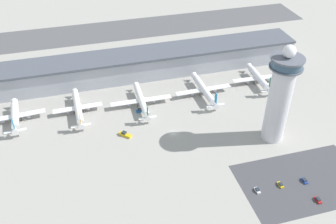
{
  "coord_description": "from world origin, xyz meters",
  "views": [
    {
      "loc": [
        -47.68,
        -161.44,
        139.16
      ],
      "look_at": [
        0.2,
        12.69,
        6.42
      ],
      "focal_mm": 40.0,
      "sensor_mm": 36.0,
      "label": 1
    }
  ],
  "objects_px": {
    "airplane_gate_alpha": "(15,116)",
    "car_white_wagon": "(257,190)",
    "control_tower": "(280,96)",
    "airplane_gate_delta": "(204,90)",
    "airplane_gate_bravo": "(78,108)",
    "service_truck_catering": "(140,111)",
    "car_silver_sedan": "(318,200)",
    "car_yellow_taxi": "(304,181)",
    "car_green_van": "(280,185)",
    "airplane_gate_charlie": "(141,101)",
    "airplane_gate_echo": "(259,78)",
    "service_truck_fuel": "(125,134)"
  },
  "relations": [
    {
      "from": "airplane_gate_alpha",
      "to": "car_white_wagon",
      "type": "height_order",
      "value": "airplane_gate_alpha"
    },
    {
      "from": "control_tower",
      "to": "car_white_wagon",
      "type": "xyz_separation_m",
      "value": [
        -26.27,
        -35.27,
        -27.91
      ]
    },
    {
      "from": "airplane_gate_delta",
      "to": "airplane_gate_bravo",
      "type": "bearing_deg",
      "value": 179.01
    },
    {
      "from": "control_tower",
      "to": "service_truck_catering",
      "type": "xyz_separation_m",
      "value": [
        -67.55,
        44.19,
        -27.67
      ]
    },
    {
      "from": "car_silver_sedan",
      "to": "car_yellow_taxi",
      "type": "bearing_deg",
      "value": 87.22
    },
    {
      "from": "control_tower",
      "to": "car_green_van",
      "type": "xyz_separation_m",
      "value": [
        -13.56,
        -35.01,
        -27.94
      ]
    },
    {
      "from": "control_tower",
      "to": "car_yellow_taxi",
      "type": "xyz_separation_m",
      "value": [
        -0.62,
        -35.71,
        -27.95
      ]
    },
    {
      "from": "airplane_gate_charlie",
      "to": "car_white_wagon",
      "type": "bearing_deg",
      "value": -65.27
    },
    {
      "from": "control_tower",
      "to": "car_yellow_taxi",
      "type": "relative_size",
      "value": 13.69
    },
    {
      "from": "airplane_gate_alpha",
      "to": "car_silver_sedan",
      "type": "bearing_deg",
      "value": -35.93
    },
    {
      "from": "airplane_gate_delta",
      "to": "car_green_van",
      "type": "bearing_deg",
      "value": -83.88
    },
    {
      "from": "airplane_gate_echo",
      "to": "car_yellow_taxi",
      "type": "xyz_separation_m",
      "value": [
        -19.51,
        -91.05,
        -3.83
      ]
    },
    {
      "from": "airplane_gate_alpha",
      "to": "airplane_gate_delta",
      "type": "xyz_separation_m",
      "value": [
        119.48,
        -2.35,
        -0.18
      ]
    },
    {
      "from": "service_truck_catering",
      "to": "car_silver_sedan",
      "type": "relative_size",
      "value": 1.4
    },
    {
      "from": "car_white_wagon",
      "to": "airplane_gate_echo",
      "type": "bearing_deg",
      "value": 63.51
    },
    {
      "from": "airplane_gate_delta",
      "to": "car_yellow_taxi",
      "type": "distance_m",
      "value": 90.03
    },
    {
      "from": "car_white_wagon",
      "to": "car_yellow_taxi",
      "type": "relative_size",
      "value": 0.96
    },
    {
      "from": "airplane_gate_bravo",
      "to": "car_silver_sedan",
      "type": "distance_m",
      "value": 145.22
    },
    {
      "from": "airplane_gate_alpha",
      "to": "car_yellow_taxi",
      "type": "distance_m",
      "value": 167.65
    },
    {
      "from": "airplane_gate_bravo",
      "to": "airplane_gate_delta",
      "type": "height_order",
      "value": "airplane_gate_delta"
    },
    {
      "from": "airplane_gate_charlie",
      "to": "service_truck_fuel",
      "type": "xyz_separation_m",
      "value": [
        -15.48,
        -26.49,
        -3.36
      ]
    },
    {
      "from": "service_truck_fuel",
      "to": "car_yellow_taxi",
      "type": "relative_size",
      "value": 1.71
    },
    {
      "from": "airplane_gate_bravo",
      "to": "car_white_wagon",
      "type": "relative_size",
      "value": 9.75
    },
    {
      "from": "control_tower",
      "to": "car_yellow_taxi",
      "type": "distance_m",
      "value": 45.35
    },
    {
      "from": "airplane_gate_charlie",
      "to": "airplane_gate_echo",
      "type": "relative_size",
      "value": 1.09
    },
    {
      "from": "airplane_gate_bravo",
      "to": "airplane_gate_echo",
      "type": "height_order",
      "value": "airplane_gate_echo"
    },
    {
      "from": "car_yellow_taxi",
      "to": "car_silver_sedan",
      "type": "bearing_deg",
      "value": -92.78
    },
    {
      "from": "control_tower",
      "to": "airplane_gate_echo",
      "type": "relative_size",
      "value": 1.58
    },
    {
      "from": "airplane_gate_echo",
      "to": "airplane_gate_alpha",
      "type": "bearing_deg",
      "value": -179.46
    },
    {
      "from": "airplane_gate_alpha",
      "to": "control_tower",
      "type": "bearing_deg",
      "value": -20.71
    },
    {
      "from": "service_truck_catering",
      "to": "car_silver_sedan",
      "type": "distance_m",
      "value": 113.91
    },
    {
      "from": "car_green_van",
      "to": "car_white_wagon",
      "type": "distance_m",
      "value": 12.71
    },
    {
      "from": "control_tower",
      "to": "service_truck_catering",
      "type": "bearing_deg",
      "value": 146.81
    },
    {
      "from": "car_yellow_taxi",
      "to": "control_tower",
      "type": "bearing_deg",
      "value": 89.01
    },
    {
      "from": "car_yellow_taxi",
      "to": "car_silver_sedan",
      "type": "height_order",
      "value": "car_silver_sedan"
    },
    {
      "from": "airplane_gate_alpha",
      "to": "car_silver_sedan",
      "type": "distance_m",
      "value": 174.27
    },
    {
      "from": "control_tower",
      "to": "airplane_gate_bravo",
      "type": "height_order",
      "value": "control_tower"
    },
    {
      "from": "airplane_gate_alpha",
      "to": "service_truck_fuel",
      "type": "height_order",
      "value": "airplane_gate_alpha"
    },
    {
      "from": "car_yellow_taxi",
      "to": "service_truck_catering",
      "type": "bearing_deg",
      "value": 129.95
    },
    {
      "from": "airplane_gate_alpha",
      "to": "car_white_wagon",
      "type": "distance_m",
      "value": 146.35
    },
    {
      "from": "airplane_gate_delta",
      "to": "service_truck_catering",
      "type": "distance_m",
      "value": 45.43
    },
    {
      "from": "airplane_gate_alpha",
      "to": "airplane_gate_echo",
      "type": "distance_m",
      "value": 161.22
    },
    {
      "from": "control_tower",
      "to": "airplane_gate_alpha",
      "type": "height_order",
      "value": "control_tower"
    },
    {
      "from": "airplane_gate_echo",
      "to": "service_truck_catering",
      "type": "xyz_separation_m",
      "value": [
        -86.44,
        -11.14,
        -3.56
      ]
    },
    {
      "from": "airplane_gate_echo",
      "to": "car_yellow_taxi",
      "type": "distance_m",
      "value": 93.19
    },
    {
      "from": "airplane_gate_bravo",
      "to": "service_truck_catering",
      "type": "relative_size",
      "value": 6.73
    },
    {
      "from": "service_truck_catering",
      "to": "car_green_van",
      "type": "height_order",
      "value": "service_truck_catering"
    },
    {
      "from": "airplane_gate_echo",
      "to": "car_white_wagon",
      "type": "xyz_separation_m",
      "value": [
        -45.16,
        -90.61,
        -3.8
      ]
    },
    {
      "from": "airplane_gate_echo",
      "to": "car_yellow_taxi",
      "type": "relative_size",
      "value": 8.67
    },
    {
      "from": "service_truck_catering",
      "to": "service_truck_fuel",
      "type": "distance_m",
      "value": 24.69
    }
  ]
}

